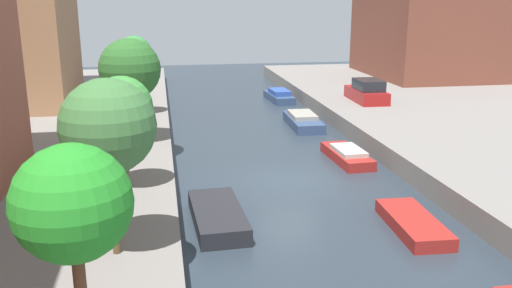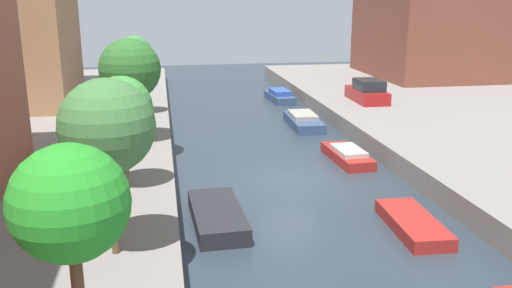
# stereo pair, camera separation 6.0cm
# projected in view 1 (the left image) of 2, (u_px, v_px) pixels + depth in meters

# --- Properties ---
(ground_plane) EXTENTS (84.00, 84.00, 0.00)m
(ground_plane) POSITION_uv_depth(u_px,v_px,m) (288.00, 180.00, 23.98)
(ground_plane) COLOR #28333D
(low_block_right) EXTENTS (10.00, 12.35, 9.41)m
(low_block_right) POSITION_uv_depth(u_px,v_px,m) (430.00, 21.00, 47.20)
(low_block_right) COLOR brown
(low_block_right) RESTS_ON quay_right
(street_tree_0) EXTENTS (1.85, 1.85, 4.77)m
(street_tree_0) POSITION_uv_depth(u_px,v_px,m) (73.00, 206.00, 8.23)
(street_tree_0) COLOR brown
(street_tree_0) RESTS_ON quay_left
(street_tree_1) EXTENTS (2.53, 2.53, 4.86)m
(street_tree_1) POSITION_uv_depth(u_px,v_px,m) (108.00, 127.00, 14.10)
(street_tree_1) COLOR brown
(street_tree_1) RESTS_ON quay_left
(street_tree_2) EXTENTS (2.22, 2.22, 4.16)m
(street_tree_2) POSITION_uv_depth(u_px,v_px,m) (122.00, 108.00, 19.29)
(street_tree_2) COLOR #4E4A32
(street_tree_2) RESTS_ON quay_left
(street_tree_3) EXTENTS (2.90, 2.90, 4.97)m
(street_tree_3) POSITION_uv_depth(u_px,v_px,m) (130.00, 70.00, 25.54)
(street_tree_3) COLOR brown
(street_tree_3) RESTS_ON quay_left
(street_tree_4) EXTENTS (1.99, 1.99, 4.65)m
(street_tree_4) POSITION_uv_depth(u_px,v_px,m) (135.00, 54.00, 31.44)
(street_tree_4) COLOR brown
(street_tree_4) RESTS_ON quay_left
(parked_car) EXTENTS (1.90, 4.11, 1.50)m
(parked_car) POSITION_uv_depth(u_px,v_px,m) (367.00, 92.00, 36.34)
(parked_car) COLOR maroon
(parked_car) RESTS_ON quay_right
(moored_boat_left_2) EXTENTS (1.86, 4.24, 0.61)m
(moored_boat_left_2) POSITION_uv_depth(u_px,v_px,m) (218.00, 216.00, 19.30)
(moored_boat_left_2) COLOR #232328
(moored_boat_left_2) RESTS_ON ground_plane
(moored_boat_right_2) EXTENTS (1.64, 3.79, 0.47)m
(moored_boat_right_2) POSITION_uv_depth(u_px,v_px,m) (413.00, 224.00, 18.83)
(moored_boat_right_2) COLOR maroon
(moored_boat_right_2) RESTS_ON ground_plane
(moored_boat_right_3) EXTENTS (1.56, 3.99, 0.69)m
(moored_boat_right_3) POSITION_uv_depth(u_px,v_px,m) (347.00, 155.00, 26.69)
(moored_boat_right_3) COLOR maroon
(moored_boat_right_3) RESTS_ON ground_plane
(moored_boat_right_4) EXTENTS (1.81, 4.55, 0.82)m
(moored_boat_right_4) POSITION_uv_depth(u_px,v_px,m) (303.00, 121.00, 33.69)
(moored_boat_right_4) COLOR #33476B
(moored_boat_right_4) RESTS_ON ground_plane
(moored_boat_right_5) EXTENTS (1.72, 4.12, 0.92)m
(moored_boat_right_5) POSITION_uv_depth(u_px,v_px,m) (279.00, 96.00, 41.75)
(moored_boat_right_5) COLOR #33476B
(moored_boat_right_5) RESTS_ON ground_plane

